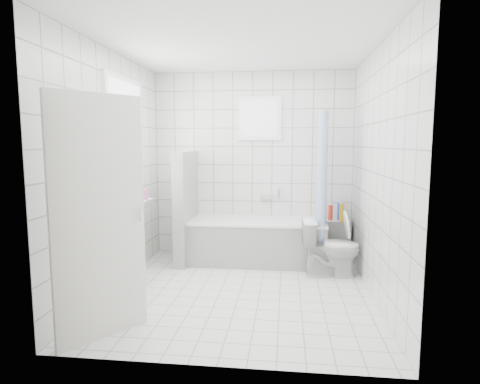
# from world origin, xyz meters

# --- Properties ---
(ground) EXTENTS (3.00, 3.00, 0.00)m
(ground) POSITION_xyz_m (0.00, 0.00, 0.00)
(ground) COLOR white
(ground) RESTS_ON ground
(ceiling) EXTENTS (3.00, 3.00, 0.00)m
(ceiling) POSITION_xyz_m (0.00, 0.00, 2.60)
(ceiling) COLOR white
(ceiling) RESTS_ON ground
(wall_back) EXTENTS (2.80, 0.02, 2.60)m
(wall_back) POSITION_xyz_m (0.00, 1.50, 1.30)
(wall_back) COLOR white
(wall_back) RESTS_ON ground
(wall_front) EXTENTS (2.80, 0.02, 2.60)m
(wall_front) POSITION_xyz_m (0.00, -1.50, 1.30)
(wall_front) COLOR white
(wall_front) RESTS_ON ground
(wall_left) EXTENTS (0.02, 3.00, 2.60)m
(wall_left) POSITION_xyz_m (-1.40, 0.00, 1.30)
(wall_left) COLOR white
(wall_left) RESTS_ON ground
(wall_right) EXTENTS (0.02, 3.00, 2.60)m
(wall_right) POSITION_xyz_m (1.40, 0.00, 1.30)
(wall_right) COLOR white
(wall_right) RESTS_ON ground
(window_left) EXTENTS (0.01, 0.90, 1.40)m
(window_left) POSITION_xyz_m (-1.35, 0.30, 1.60)
(window_left) COLOR white
(window_left) RESTS_ON wall_left
(window_back) EXTENTS (0.50, 0.01, 0.50)m
(window_back) POSITION_xyz_m (0.10, 1.46, 1.95)
(window_back) COLOR white
(window_back) RESTS_ON wall_back
(window_sill) EXTENTS (0.18, 1.02, 0.08)m
(window_sill) POSITION_xyz_m (-1.31, 0.30, 0.86)
(window_sill) COLOR white
(window_sill) RESTS_ON wall_left
(door) EXTENTS (0.52, 0.66, 2.00)m
(door) POSITION_xyz_m (-1.01, -1.16, 1.00)
(door) COLOR silver
(door) RESTS_ON ground
(bathtub) EXTENTS (1.81, 0.77, 0.58)m
(bathtub) POSITION_xyz_m (0.10, 1.12, 0.29)
(bathtub) COLOR white
(bathtub) RESTS_ON ground
(partition_wall) EXTENTS (0.15, 0.85, 1.50)m
(partition_wall) POSITION_xyz_m (-0.87, 1.07, 0.75)
(partition_wall) COLOR white
(partition_wall) RESTS_ON ground
(tiled_ledge) EXTENTS (0.40, 0.24, 0.55)m
(tiled_ledge) POSITION_xyz_m (1.17, 1.38, 0.28)
(tiled_ledge) COLOR white
(tiled_ledge) RESTS_ON ground
(toilet) EXTENTS (0.70, 0.42, 0.70)m
(toilet) POSITION_xyz_m (1.03, 0.65, 0.35)
(toilet) COLOR white
(toilet) RESTS_ON ground
(curtain_rod) EXTENTS (0.02, 0.80, 0.02)m
(curtain_rod) POSITION_xyz_m (0.95, 1.10, 2.00)
(curtain_rod) COLOR silver
(curtain_rod) RESTS_ON wall_back
(shower_curtain) EXTENTS (0.14, 0.48, 1.78)m
(shower_curtain) POSITION_xyz_m (0.95, 0.97, 1.10)
(shower_curtain) COLOR #4470C9
(shower_curtain) RESTS_ON curtain_rod
(tub_faucet) EXTENTS (0.18, 0.06, 0.06)m
(tub_faucet) POSITION_xyz_m (0.20, 1.46, 0.85)
(tub_faucet) COLOR silver
(tub_faucet) RESTS_ON wall_back
(sill_bottles) EXTENTS (0.17, 0.79, 0.31)m
(sill_bottles) POSITION_xyz_m (-1.30, 0.25, 1.03)
(sill_bottles) COLOR silver
(sill_bottles) RESTS_ON window_sill
(ledge_bottles) EXTENTS (0.20, 0.17, 0.25)m
(ledge_bottles) POSITION_xyz_m (1.19, 1.35, 0.67)
(ledge_bottles) COLOR yellow
(ledge_bottles) RESTS_ON tiled_ledge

